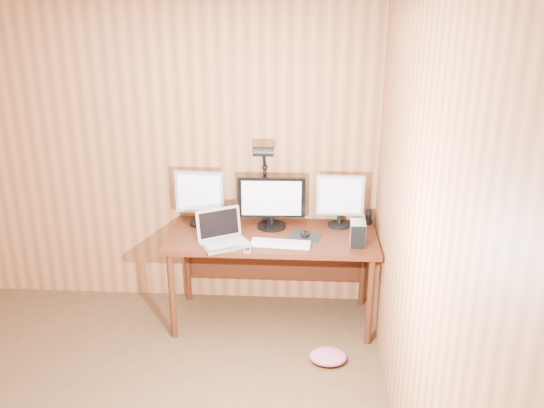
# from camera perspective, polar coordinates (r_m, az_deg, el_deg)

# --- Properties ---
(room_shell) EXTENTS (4.00, 4.00, 4.00)m
(room_shell) POSITION_cam_1_polar(r_m,az_deg,el_deg) (2.97, -20.25, -6.03)
(room_shell) COLOR #53371F
(room_shell) RESTS_ON ground
(desk) EXTENTS (1.60, 0.70, 0.75)m
(desk) POSITION_cam_1_polar(r_m,az_deg,el_deg) (4.54, 0.09, -4.11)
(desk) COLOR #431C0E
(desk) RESTS_ON floor
(monitor_center) EXTENTS (0.53, 0.23, 0.41)m
(monitor_center) POSITION_cam_1_polar(r_m,az_deg,el_deg) (4.49, -0.05, 0.21)
(monitor_center) COLOR black
(monitor_center) RESTS_ON desk
(monitor_left) EXTENTS (0.39, 0.18, 0.44)m
(monitor_left) POSITION_cam_1_polar(r_m,az_deg,el_deg) (4.58, -7.17, 0.76)
(monitor_left) COLOR black
(monitor_left) RESTS_ON desk
(monitor_right) EXTENTS (0.37, 0.18, 0.42)m
(monitor_right) POSITION_cam_1_polar(r_m,az_deg,el_deg) (4.53, 6.76, 0.46)
(monitor_right) COLOR black
(monitor_right) RESTS_ON desk
(laptop) EXTENTS (0.43, 0.40, 0.25)m
(laptop) POSITION_cam_1_polar(r_m,az_deg,el_deg) (4.28, -4.96, -3.10)
(laptop) COLOR silver
(laptop) RESTS_ON desk
(keyboard) EXTENTS (0.45, 0.17, 0.02)m
(keyboard) POSITION_cam_1_polar(r_m,az_deg,el_deg) (4.25, 0.86, -3.92)
(keyboard) COLOR white
(keyboard) RESTS_ON desk
(mousepad) EXTENTS (0.28, 0.25, 0.00)m
(mousepad) POSITION_cam_1_polar(r_m,az_deg,el_deg) (4.40, 3.27, -3.22)
(mousepad) COLOR black
(mousepad) RESTS_ON desk
(mouse) EXTENTS (0.11, 0.13, 0.04)m
(mouse) POSITION_cam_1_polar(r_m,az_deg,el_deg) (4.39, 3.27, -2.97)
(mouse) COLOR black
(mouse) RESTS_ON mousepad
(hard_drive) EXTENTS (0.12, 0.17, 0.18)m
(hard_drive) POSITION_cam_1_polar(r_m,az_deg,el_deg) (4.27, 8.49, -2.91)
(hard_drive) COLOR silver
(hard_drive) RESTS_ON desk
(phone) EXTENTS (0.05, 0.10, 0.01)m
(phone) POSITION_cam_1_polar(r_m,az_deg,el_deg) (4.16, -2.48, -4.57)
(phone) COLOR silver
(phone) RESTS_ON desk
(speaker) EXTENTS (0.05, 0.05, 0.12)m
(speaker) POSITION_cam_1_polar(r_m,az_deg,el_deg) (4.67, 9.53, -1.30)
(speaker) COLOR black
(speaker) RESTS_ON desk
(desk_lamp) EXTENTS (0.16, 0.23, 0.70)m
(desk_lamp) POSITION_cam_1_polar(r_m,az_deg,el_deg) (4.48, -0.79, 3.15)
(desk_lamp) COLOR black
(desk_lamp) RESTS_ON desk
(fabric_pile) EXTENTS (0.30, 0.26, 0.09)m
(fabric_pile) POSITION_cam_1_polar(r_m,az_deg,el_deg) (4.29, 5.56, -14.81)
(fabric_pile) COLOR #B1557E
(fabric_pile) RESTS_ON floor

